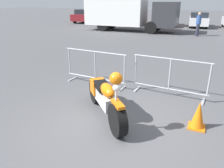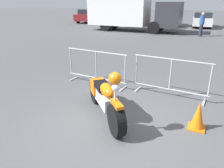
% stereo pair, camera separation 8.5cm
% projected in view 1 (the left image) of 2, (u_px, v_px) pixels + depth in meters
% --- Properties ---
extents(ground_plane, '(120.00, 120.00, 0.00)m').
position_uv_depth(ground_plane, '(114.00, 127.00, 4.61)').
color(ground_plane, '#4C4C4F').
extents(motorcycle, '(1.65, 1.78, 1.27)m').
position_uv_depth(motorcycle, '(105.00, 97.00, 4.88)').
color(motorcycle, black).
rests_on(motorcycle, ground).
extents(crowd_barrier_near, '(2.09, 0.60, 1.07)m').
position_uv_depth(crowd_barrier_near, '(95.00, 67.00, 6.77)').
color(crowd_barrier_near, '#9EA0A5').
rests_on(crowd_barrier_near, ground).
extents(crowd_barrier_far, '(2.09, 0.60, 1.07)m').
position_uv_depth(crowd_barrier_far, '(170.00, 77.00, 5.94)').
color(crowd_barrier_far, '#9EA0A5').
rests_on(crowd_barrier_far, ground).
extents(box_truck, '(7.72, 2.35, 2.98)m').
position_uv_depth(box_truck, '(126.00, 11.00, 18.45)').
color(box_truck, silver).
rests_on(box_truck, ground).
extents(parked_car_maroon, '(2.11, 4.53, 1.50)m').
position_uv_depth(parked_car_maroon, '(86.00, 16.00, 26.06)').
color(parked_car_maroon, maroon).
rests_on(parked_car_maroon, ground).
extents(parked_car_blue, '(2.08, 4.47, 1.48)m').
position_uv_depth(parked_car_blue, '(111.00, 16.00, 25.10)').
color(parked_car_blue, '#284799').
rests_on(parked_car_blue, ground).
extents(parked_car_tan, '(1.90, 4.09, 1.35)m').
position_uv_depth(parked_car_tan, '(136.00, 18.00, 23.60)').
color(parked_car_tan, tan).
rests_on(parked_car_tan, ground).
extents(parked_car_red, '(2.10, 4.52, 1.49)m').
position_uv_depth(parked_car_red, '(166.00, 18.00, 22.47)').
color(parked_car_red, '#B21E19').
rests_on(parked_car_red, ground).
extents(parked_car_white, '(1.99, 4.27, 1.41)m').
position_uv_depth(parked_car_white, '(199.00, 19.00, 21.50)').
color(parked_car_white, white).
rests_on(parked_car_white, ground).
extents(pedestrian, '(0.44, 0.44, 1.69)m').
position_uv_depth(pedestrian, '(198.00, 23.00, 15.90)').
color(pedestrian, '#262838').
rests_on(pedestrian, ground).
extents(traffic_cone, '(0.34, 0.34, 0.59)m').
position_uv_depth(traffic_cone, '(198.00, 115.00, 4.50)').
color(traffic_cone, orange).
rests_on(traffic_cone, ground).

